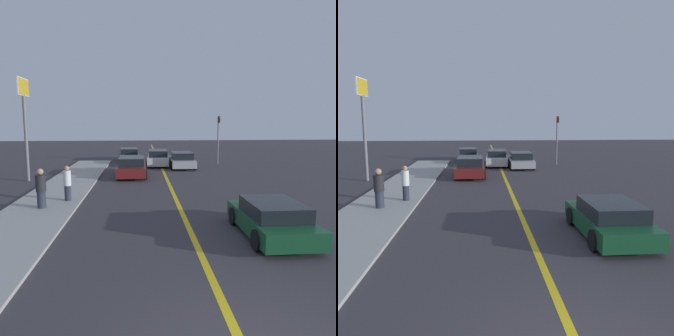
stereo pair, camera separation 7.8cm
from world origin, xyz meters
TOP-DOWN VIEW (x-y plane):
  - road_center_line at (0.00, 18.00)m, footprint 0.20×60.00m
  - sidewalk_left at (-5.92, 13.16)m, footprint 2.98×26.32m
  - car_near_right_lane at (2.56, 5.58)m, footprint 1.99×3.94m
  - car_ahead_center at (-2.31, 17.89)m, footprint 2.04×4.59m
  - car_far_distant at (1.61, 21.70)m, footprint 1.98×4.31m
  - car_parked_left_lot at (-0.22, 23.43)m, footprint 2.03×4.87m
  - car_oncoming_far at (-2.79, 26.62)m, footprint 2.08×4.44m
  - pedestrian_near_curb at (-5.87, 9.44)m, footprint 0.42×0.42m
  - pedestrian_mid_group at (-5.05, 10.69)m, footprint 0.34×0.34m
  - traffic_light at (4.99, 23.38)m, footprint 0.18×0.40m
  - roadside_sign at (-8.76, 16.55)m, footprint 0.20×1.81m

SIDE VIEW (x-z plane):
  - road_center_line at x=0.00m, z-range 0.00..0.01m
  - sidewalk_left at x=-5.92m, z-range 0.00..0.10m
  - car_near_right_lane at x=2.56m, z-range -0.01..1.18m
  - car_oncoming_far at x=-2.79m, z-range -0.02..1.20m
  - car_far_distant at x=1.61m, z-range -0.02..1.26m
  - car_parked_left_lot at x=-0.22m, z-range -0.02..1.29m
  - car_ahead_center at x=-2.31m, z-range -0.02..1.31m
  - pedestrian_mid_group at x=-5.05m, z-range 0.10..1.72m
  - pedestrian_near_curb at x=-5.87m, z-range 0.09..1.77m
  - traffic_light at x=4.99m, z-range 0.47..4.63m
  - roadside_sign at x=-8.76m, z-range 1.46..7.79m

